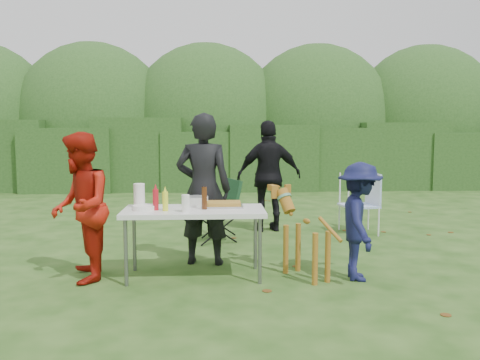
{
  "coord_description": "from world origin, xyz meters",
  "views": [
    {
      "loc": [
        0.19,
        -5.08,
        1.61
      ],
      "look_at": [
        0.49,
        0.73,
        1.0
      ],
      "focal_mm": 38.0,
      "sensor_mm": 36.0,
      "label": 1
    }
  ],
  "objects_px": {
    "person_cook": "(203,189)",
    "ketchup_bottle": "(156,200)",
    "person_black_puffy": "(269,176)",
    "lawn_chair": "(359,203)",
    "camping_chair": "(219,210)",
    "mustard_bottle": "(165,201)",
    "person_red_jacket": "(80,207)",
    "child": "(359,221)",
    "paper_towel_roll": "(139,196)",
    "beer_bottle": "(204,198)",
    "dog": "(306,235)",
    "folding_table": "(194,214)"
  },
  "relations": [
    {
      "from": "person_cook",
      "to": "ketchup_bottle",
      "type": "relative_size",
      "value": 8.05
    },
    {
      "from": "person_black_puffy",
      "to": "lawn_chair",
      "type": "height_order",
      "value": "person_black_puffy"
    },
    {
      "from": "person_cook",
      "to": "person_black_puffy",
      "type": "bearing_deg",
      "value": -109.92
    },
    {
      "from": "camping_chair",
      "to": "mustard_bottle",
      "type": "distance_m",
      "value": 1.96
    },
    {
      "from": "person_cook",
      "to": "person_red_jacket",
      "type": "distance_m",
      "value": 1.41
    },
    {
      "from": "child",
      "to": "mustard_bottle",
      "type": "height_order",
      "value": "child"
    },
    {
      "from": "lawn_chair",
      "to": "person_cook",
      "type": "bearing_deg",
      "value": 26.06
    },
    {
      "from": "paper_towel_roll",
      "to": "person_cook",
      "type": "bearing_deg",
      "value": 30.2
    },
    {
      "from": "lawn_chair",
      "to": "beer_bottle",
      "type": "height_order",
      "value": "beer_bottle"
    },
    {
      "from": "person_red_jacket",
      "to": "dog",
      "type": "xyz_separation_m",
      "value": [
        2.37,
        -0.02,
        -0.31
      ]
    },
    {
      "from": "camping_chair",
      "to": "person_cook",
      "type": "bearing_deg",
      "value": 60.49
    },
    {
      "from": "person_red_jacket",
      "to": "lawn_chair",
      "type": "xyz_separation_m",
      "value": [
        3.58,
        2.21,
        -0.32
      ]
    },
    {
      "from": "ketchup_bottle",
      "to": "person_red_jacket",
      "type": "bearing_deg",
      "value": -178.56
    },
    {
      "from": "person_cook",
      "to": "lawn_chair",
      "type": "bearing_deg",
      "value": -137.4
    },
    {
      "from": "lawn_chair",
      "to": "beer_bottle",
      "type": "xyz_separation_m",
      "value": [
        -2.3,
        -2.17,
        0.4
      ]
    },
    {
      "from": "lawn_chair",
      "to": "ketchup_bottle",
      "type": "bearing_deg",
      "value": 29.35
    },
    {
      "from": "person_black_puffy",
      "to": "child",
      "type": "relative_size",
      "value": 1.37
    },
    {
      "from": "person_red_jacket",
      "to": "dog",
      "type": "height_order",
      "value": "person_red_jacket"
    },
    {
      "from": "person_black_puffy",
      "to": "mustard_bottle",
      "type": "bearing_deg",
      "value": 53.96
    },
    {
      "from": "person_black_puffy",
      "to": "child",
      "type": "height_order",
      "value": "person_black_puffy"
    },
    {
      "from": "dog",
      "to": "camping_chair",
      "type": "height_order",
      "value": "dog"
    },
    {
      "from": "child",
      "to": "ketchup_bottle",
      "type": "xyz_separation_m",
      "value": [
        -2.14,
        0.12,
        0.23
      ]
    },
    {
      "from": "folding_table",
      "to": "dog",
      "type": "distance_m",
      "value": 1.22
    },
    {
      "from": "folding_table",
      "to": "lawn_chair",
      "type": "relative_size",
      "value": 1.62
    },
    {
      "from": "camping_chair",
      "to": "mustard_bottle",
      "type": "xyz_separation_m",
      "value": [
        -0.57,
        -1.83,
        0.4
      ]
    },
    {
      "from": "dog",
      "to": "ketchup_bottle",
      "type": "bearing_deg",
      "value": 59.47
    },
    {
      "from": "folding_table",
      "to": "camping_chair",
      "type": "distance_m",
      "value": 1.77
    },
    {
      "from": "person_cook",
      "to": "paper_towel_roll",
      "type": "distance_m",
      "value": 0.8
    },
    {
      "from": "person_black_puffy",
      "to": "dog",
      "type": "xyz_separation_m",
      "value": [
        0.13,
        -2.48,
        -0.39
      ]
    },
    {
      "from": "person_red_jacket",
      "to": "beer_bottle",
      "type": "distance_m",
      "value": 1.29
    },
    {
      "from": "folding_table",
      "to": "lawn_chair",
      "type": "bearing_deg",
      "value": 41.69
    },
    {
      "from": "folding_table",
      "to": "person_red_jacket",
      "type": "relative_size",
      "value": 0.96
    },
    {
      "from": "dog",
      "to": "ketchup_bottle",
      "type": "relative_size",
      "value": 4.46
    },
    {
      "from": "person_red_jacket",
      "to": "ketchup_bottle",
      "type": "relative_size",
      "value": 7.09
    },
    {
      "from": "folding_table",
      "to": "ketchup_bottle",
      "type": "xyz_separation_m",
      "value": [
        -0.4,
        -0.05,
        0.16
      ]
    },
    {
      "from": "camping_chair",
      "to": "paper_towel_roll",
      "type": "distance_m",
      "value": 1.87
    },
    {
      "from": "person_cook",
      "to": "camping_chair",
      "type": "relative_size",
      "value": 2.02
    },
    {
      "from": "person_cook",
      "to": "camping_chair",
      "type": "height_order",
      "value": "person_cook"
    },
    {
      "from": "child",
      "to": "camping_chair",
      "type": "relative_size",
      "value": 1.42
    },
    {
      "from": "ketchup_bottle",
      "to": "beer_bottle",
      "type": "bearing_deg",
      "value": 2.68
    },
    {
      "from": "folding_table",
      "to": "paper_towel_roll",
      "type": "height_order",
      "value": "paper_towel_roll"
    },
    {
      "from": "ketchup_bottle",
      "to": "beer_bottle",
      "type": "xyz_separation_m",
      "value": [
        0.51,
        0.02,
        0.01
      ]
    },
    {
      "from": "person_red_jacket",
      "to": "person_cook",
      "type": "bearing_deg",
      "value": 102.84
    },
    {
      "from": "mustard_bottle",
      "to": "ketchup_bottle",
      "type": "xyz_separation_m",
      "value": [
        -0.1,
        0.05,
        0.01
      ]
    },
    {
      "from": "person_red_jacket",
      "to": "dog",
      "type": "bearing_deg",
      "value": 76.7
    },
    {
      "from": "person_cook",
      "to": "child",
      "type": "xyz_separation_m",
      "value": [
        1.65,
        -0.71,
        -0.26
      ]
    },
    {
      "from": "folding_table",
      "to": "ketchup_bottle",
      "type": "relative_size",
      "value": 6.82
    },
    {
      "from": "folding_table",
      "to": "beer_bottle",
      "type": "xyz_separation_m",
      "value": [
        0.11,
        -0.03,
        0.17
      ]
    },
    {
      "from": "folding_table",
      "to": "child",
      "type": "distance_m",
      "value": 1.75
    },
    {
      "from": "person_red_jacket",
      "to": "ketchup_bottle",
      "type": "xyz_separation_m",
      "value": [
        0.78,
        0.02,
        0.07
      ]
    }
  ]
}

